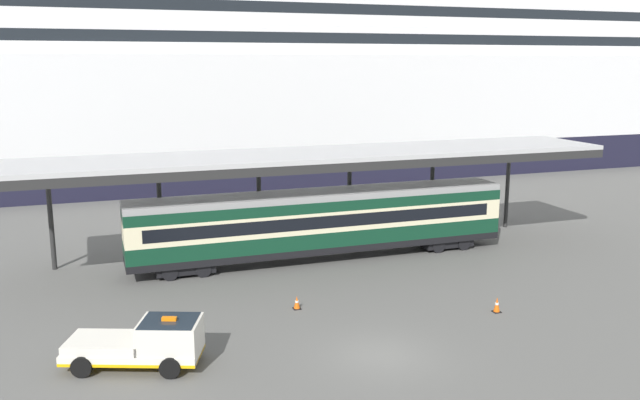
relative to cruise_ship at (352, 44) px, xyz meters
name	(u,v)px	position (x,y,z in m)	size (l,w,h in m)	color
ground_plane	(381,355)	(-18.57, -49.62, -13.55)	(400.00, 400.00, 0.00)	#5A5A56
cruise_ship	(352,44)	(0.00, 0.00, 0.00)	(166.35, 28.34, 40.91)	black
platform_canopy	(319,157)	(-16.43, -35.79, -7.47)	(36.07, 6.03, 6.39)	#B9B9B9
train_carriage	(322,221)	(-16.43, -36.25, -11.25)	(22.66, 2.81, 4.11)	black
service_truck	(146,342)	(-27.57, -47.53, -12.56)	(5.58, 3.72, 2.02)	silver
traffic_cone_near	(497,305)	(-11.49, -47.13, -13.19)	(0.36, 0.36, 0.73)	black
traffic_cone_mid	(297,303)	(-20.27, -43.62, -13.24)	(0.36, 0.36, 0.64)	black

